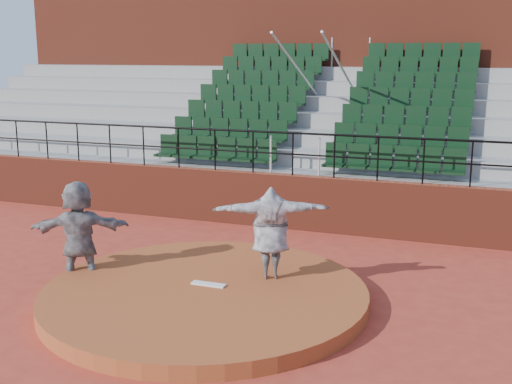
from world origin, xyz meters
The scene contains 9 objects.
ground centered at (0.00, 0.00, 0.00)m, with size 90.00×90.00×0.00m, color #AE3927.
pitchers_mound centered at (0.00, 0.00, 0.12)m, with size 5.50×5.50×0.25m, color #A44D24.
pitching_rubber centered at (0.00, 0.15, 0.27)m, with size 0.60×0.15×0.03m, color white.
boundary_wall centered at (0.00, 5.00, 0.65)m, with size 24.00×0.30×1.30m, color maroon.
wall_railing centered at (0.00, 5.00, 2.03)m, with size 24.04×0.05×1.03m.
seating_deck centered at (0.00, 8.65, 1.44)m, with size 24.00×5.97×4.63m.
press_box_facade centered at (0.00, 12.60, 3.55)m, with size 24.00×3.00×7.10m, color maroon.
pitcher centered at (0.86, 0.89, 1.07)m, with size 2.01×0.55×1.64m, color black.
fielder centered at (-2.54, 0.10, 0.95)m, with size 1.77×0.56×1.91m, color black.
Camera 1 is at (4.36, -9.30, 4.14)m, focal length 45.00 mm.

